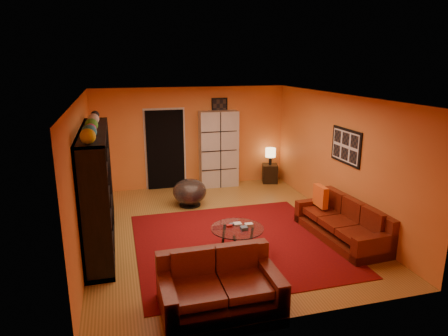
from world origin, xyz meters
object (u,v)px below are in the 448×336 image
object	(u,v)px
sofa	(345,224)
tv	(101,190)
loveseat	(219,284)
coffee_table	(237,231)
storage_cabinet	(218,149)
entertainment_unit	(98,188)
table_lamp	(271,153)
bowl_chair	(190,192)
side_table	(270,173)

from	to	relation	value
sofa	tv	bearing A→B (deg)	163.08
sofa	loveseat	xyz separation A→B (m)	(-2.81, -1.39, -0.00)
coffee_table	storage_cabinet	bearing A→B (deg)	80.17
coffee_table	storage_cabinet	world-z (taller)	storage_cabinet
entertainment_unit	tv	world-z (taller)	entertainment_unit
coffee_table	table_lamp	xyz separation A→B (m)	(2.10, 3.77, 0.40)
bowl_chair	entertainment_unit	bearing A→B (deg)	-142.51
tv	side_table	world-z (taller)	tv
storage_cabinet	bowl_chair	world-z (taller)	storage_cabinet
tv	side_table	distance (m)	5.16
coffee_table	bowl_chair	world-z (taller)	bowl_chair
sofa	storage_cabinet	size ratio (longest dim) A/B	1.05
entertainment_unit	tv	distance (m)	0.07
entertainment_unit	table_lamp	xyz separation A→B (m)	(4.38, 2.70, -0.23)
side_table	table_lamp	xyz separation A→B (m)	(0.00, 0.00, 0.57)
storage_cabinet	side_table	bearing A→B (deg)	-2.54
tv	table_lamp	bearing A→B (deg)	-57.98
sofa	table_lamp	xyz separation A→B (m)	(-0.03, 3.72, 0.53)
entertainment_unit	coffee_table	distance (m)	2.59
table_lamp	storage_cabinet	bearing A→B (deg)	176.13
entertainment_unit	bowl_chair	distance (m)	2.52
coffee_table	storage_cabinet	size ratio (longest dim) A/B	0.46
loveseat	storage_cabinet	world-z (taller)	storage_cabinet
loveseat	coffee_table	bearing A→B (deg)	-26.94
coffee_table	side_table	size ratio (longest dim) A/B	1.83
coffee_table	loveseat	bearing A→B (deg)	-116.76
entertainment_unit	storage_cabinet	world-z (taller)	entertainment_unit
coffee_table	entertainment_unit	bearing A→B (deg)	154.85
sofa	side_table	world-z (taller)	sofa
sofa	side_table	bearing A→B (deg)	86.72
coffee_table	table_lamp	distance (m)	4.34
entertainment_unit	sofa	distance (m)	4.59
loveseat	storage_cabinet	xyz separation A→B (m)	(1.35, 5.21, 0.71)
tv	storage_cabinet	bearing A→B (deg)	-45.95
loveseat	entertainment_unit	bearing A→B (deg)	33.34
entertainment_unit	bowl_chair	size ratio (longest dim) A/B	3.89
entertainment_unit	loveseat	xyz separation A→B (m)	(1.60, -2.41, -0.77)
sofa	storage_cabinet	distance (m)	4.15
storage_cabinet	entertainment_unit	bearing A→B (deg)	-135.14
sofa	loveseat	size ratio (longest dim) A/B	1.29
sofa	side_table	distance (m)	3.72
tv	coffee_table	size ratio (longest dim) A/B	1.06
coffee_table	side_table	xyz separation A→B (m)	(2.10, 3.77, -0.17)
entertainment_unit	table_lamp	size ratio (longest dim) A/B	6.57
tv	loveseat	bearing A→B (deg)	-147.28
tv	side_table	size ratio (longest dim) A/B	1.94
table_lamp	bowl_chair	bearing A→B (deg)	-153.38
tv	coffee_table	world-z (taller)	tv
loveseat	side_table	world-z (taller)	loveseat
entertainment_unit	table_lamp	distance (m)	5.15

